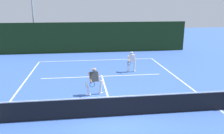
% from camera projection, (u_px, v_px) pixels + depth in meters
% --- Properties ---
extents(ground_plane, '(80.00, 80.00, 0.00)m').
position_uv_depth(ground_plane, '(114.00, 116.00, 10.38)').
color(ground_plane, '#395FB3').
extents(court_line_baseline_far, '(10.31, 0.10, 0.01)m').
position_uv_depth(court_line_baseline_far, '(97.00, 60.00, 21.02)').
color(court_line_baseline_far, white).
rests_on(court_line_baseline_far, ground_plane).
extents(court_line_sideline_right, '(0.10, 22.22, 0.01)m').
position_uv_depth(court_line_sideline_right, '(220.00, 110.00, 11.02)').
color(court_line_sideline_right, white).
rests_on(court_line_sideline_right, ground_plane).
extents(court_line_service, '(8.41, 0.10, 0.01)m').
position_uv_depth(court_line_service, '(102.00, 76.00, 16.22)').
color(court_line_service, white).
rests_on(court_line_service, ground_plane).
extents(court_line_centre, '(0.10, 6.40, 0.01)m').
position_uv_depth(court_line_centre, '(106.00, 91.00, 13.44)').
color(court_line_centre, white).
rests_on(court_line_centre, ground_plane).
extents(tennis_net, '(11.30, 0.09, 1.08)m').
position_uv_depth(tennis_net, '(114.00, 106.00, 10.25)').
color(tennis_net, '#1E4723').
rests_on(tennis_net, ground_plane).
extents(player_near, '(1.07, 0.89, 1.58)m').
position_uv_depth(player_near, '(94.00, 80.00, 12.65)').
color(player_near, silver).
rests_on(player_near, ground_plane).
extents(player_far, '(0.82, 0.88, 1.56)m').
position_uv_depth(player_far, '(131.00, 61.00, 17.10)').
color(player_far, silver).
rests_on(player_far, ground_plane).
extents(tennis_ball, '(0.07, 0.07, 0.07)m').
position_uv_depth(tennis_ball, '(97.00, 80.00, 15.22)').
color(tennis_ball, '#D1E033').
rests_on(tennis_ball, ground_plane).
extents(back_fence_windscreen, '(19.82, 0.12, 3.18)m').
position_uv_depth(back_fence_windscreen, '(94.00, 37.00, 24.19)').
color(back_fence_windscreen, black).
rests_on(back_fence_windscreen, ground_plane).
extents(light_pole, '(0.55, 0.44, 6.69)m').
position_uv_depth(light_pole, '(33.00, 12.00, 23.90)').
color(light_pole, '#9EA39E').
rests_on(light_pole, ground_plane).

